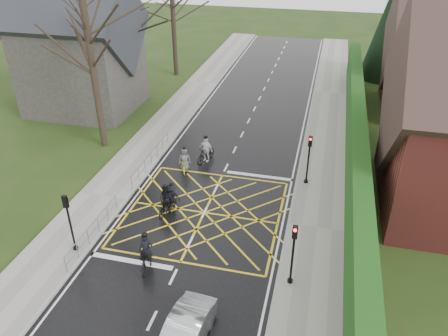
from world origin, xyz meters
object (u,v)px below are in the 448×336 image
at_px(cyclist_mid, 172,199).
at_px(cyclist_lead, 185,162).
at_px(cyclist_back, 166,202).
at_px(car, 183,336).
at_px(cyclist_front, 206,152).
at_px(cyclist_rear, 146,255).

height_order(cyclist_mid, cyclist_lead, cyclist_lead).
relative_size(cyclist_back, car, 0.47).
distance_m(cyclist_back, cyclist_front, 6.03).
bearing_deg(cyclist_front, cyclist_rear, -69.87).
xyz_separation_m(cyclist_mid, car, (3.47, -8.37, 0.04)).
xyz_separation_m(cyclist_mid, cyclist_lead, (-0.63, 4.10, -0.03)).
relative_size(cyclist_back, cyclist_front, 0.96).
bearing_deg(car, cyclist_lead, 112.99).
xyz_separation_m(cyclist_rear, cyclist_lead, (-1.05, 8.69, -0.05)).
xyz_separation_m(cyclist_rear, cyclist_back, (-0.57, 4.11, 0.07)).
xyz_separation_m(cyclist_back, cyclist_front, (0.50, 6.01, -0.00)).
xyz_separation_m(cyclist_rear, cyclist_front, (-0.07, 10.12, 0.07)).
bearing_deg(car, cyclist_rear, 133.70).
relative_size(cyclist_mid, cyclist_front, 0.88).
bearing_deg(cyclist_mid, cyclist_rear, -85.68).
height_order(cyclist_back, cyclist_mid, cyclist_back).
height_order(cyclist_rear, cyclist_front, cyclist_rear).
bearing_deg(cyclist_back, cyclist_mid, 76.59).
bearing_deg(cyclist_lead, cyclist_front, 37.95).
relative_size(cyclist_front, car, 0.49).
bearing_deg(cyclist_front, car, -57.61).
relative_size(cyclist_back, cyclist_mid, 1.09).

